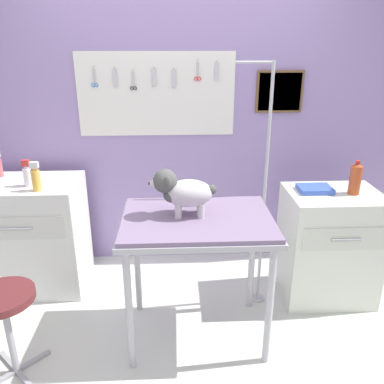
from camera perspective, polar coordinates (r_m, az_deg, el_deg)
name	(u,v)px	position (r m, az deg, el deg)	size (l,w,h in m)	color
ground	(184,354)	(2.80, -1.17, -22.28)	(4.40, 4.00, 0.04)	silver
rear_wall_panel	(179,134)	(3.40, -1.92, 8.42)	(4.00, 0.09, 2.30)	#9D85C0
grooming_table	(197,230)	(2.48, 0.79, -5.56)	(0.95, 0.68, 0.88)	#B7B7BC
grooming_arm	(263,201)	(2.85, 10.20, -1.22)	(0.30, 0.11, 1.78)	#B7B7BC
dog	(182,191)	(2.41, -1.46, 0.14)	(0.42, 0.19, 0.30)	silver
counter_left	(33,235)	(3.42, -22.03, -5.76)	(0.80, 0.58, 0.89)	silver
cabinet_right	(328,245)	(3.23, 19.05, -7.26)	(0.68, 0.54, 0.86)	silver
stool	(4,308)	(2.58, -25.50, -14.93)	(0.36, 0.36, 0.57)	#9E9EA3
spray_bottle_short	(36,179)	(3.02, -21.60, 1.82)	(0.06, 0.06, 0.21)	gold
conditioner_bottle	(27,175)	(3.14, -22.68, 2.27)	(0.06, 0.06, 0.20)	white
soda_bottle	(355,179)	(3.05, 22.51, 1.79)	(0.08, 0.08, 0.25)	#AF4723
supply_tray	(315,189)	(3.04, 17.32, 0.42)	(0.24, 0.18, 0.04)	blue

